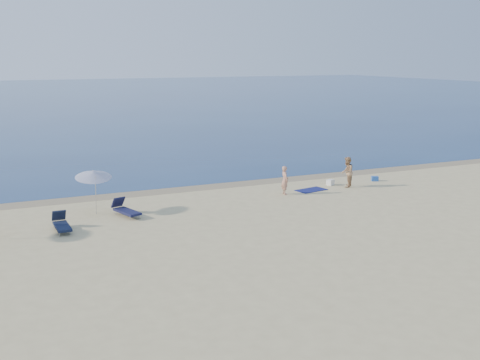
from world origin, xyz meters
The scene contains 10 objects.
sea centered at (0.00, 100.00, 0.00)m, with size 240.00×160.00×0.01m, color #0D264F.
wet_sand_strip centered at (0.00, 19.40, 0.00)m, with size 240.00×1.60×0.00m, color #847254.
person_left centered at (1.80, 15.89, 0.78)m, with size 0.57×0.37×1.56m, color tan.
person_right centered at (5.94, 16.04, 0.88)m, with size 0.85×0.66×1.75m, color tan.
beach_towel centered at (3.64, 16.15, 0.01)m, with size 1.73×0.96×0.03m, color #0F134D.
white_bag centered at (5.35, 16.84, 0.16)m, with size 0.38×0.33×0.33m, color silver.
blue_cooler centered at (8.44, 16.74, 0.14)m, with size 0.40×0.29×0.29m, color #2050AE.
umbrella_near centered at (-8.41, 16.13, 1.91)m, with size 1.87×1.90×2.26m.
lounger_left centered at (-10.30, 13.76, 0.29)m, with size 0.62×1.80×0.79m.
lounger_right centered at (-7.19, 15.04, 0.29)m, with size 1.10×1.93×0.81m.
Camera 1 is at (-13.62, -12.14, 7.46)m, focal length 45.00 mm.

